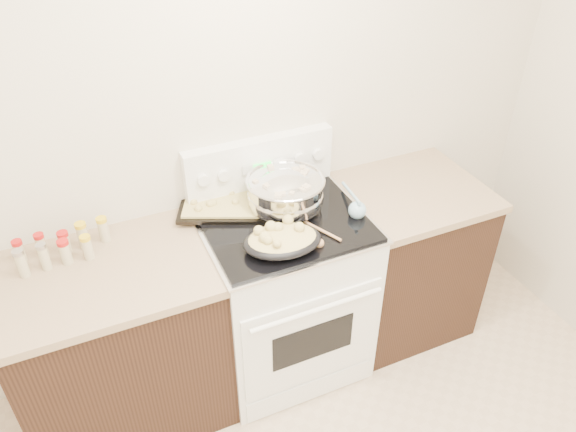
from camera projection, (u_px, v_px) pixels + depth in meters
room_shell at (420, 352)px, 1.01m from camera, size 4.10×3.60×2.75m
counter_left at (122, 344)px, 2.64m from camera, size 0.93×0.67×0.92m
counter_right at (402, 257)px, 3.15m from camera, size 0.73×0.67×0.92m
kitchen_range at (284, 290)px, 2.89m from camera, size 0.78×0.73×1.22m
mixing_bowl at (285, 194)px, 2.65m from camera, size 0.40×0.40×0.22m
roasting_pan at (282, 239)px, 2.43m from camera, size 0.38×0.29×0.11m
baking_sheet at (227, 203)px, 2.71m from camera, size 0.54×0.47×0.06m
wooden_spoon at (319, 238)px, 2.50m from camera, size 0.13×0.24×0.04m
blue_ladle at (357, 208)px, 2.64m from camera, size 0.11×0.29×0.11m
spice_jars at (61, 246)px, 2.41m from camera, size 0.40×0.15×0.13m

